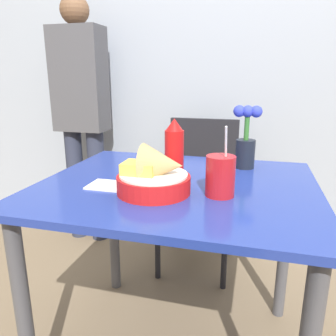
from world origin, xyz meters
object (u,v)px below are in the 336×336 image
Objects in this scene: chair_far_window at (200,180)px; ketchup_bottle at (174,149)px; flower_vase at (246,141)px; person_standing at (82,109)px; food_basket at (156,176)px; drink_cup at (220,177)px.

ketchup_bottle reaches higher than chair_far_window.
ketchup_bottle is 0.31m from flower_vase.
person_standing reaches higher than ketchup_bottle.
chair_far_window is at bearing -5.74° from person_standing.
person_standing reaches higher than food_basket.
food_basket is 0.20m from ketchup_bottle.
chair_far_window is 0.55× the size of person_standing.
flower_vase reaches higher than drink_cup.
flower_vase is at bearing -28.52° from person_standing.
flower_vase is at bearing 80.28° from drink_cup.
chair_far_window is at bearing 117.75° from flower_vase.
flower_vase is (0.25, 0.19, 0.01)m from ketchup_bottle.
ketchup_bottle is (0.01, -0.67, 0.33)m from chair_far_window.
person_standing reaches higher than chair_far_window.
flower_vase reaches higher than food_basket.
chair_far_window is 3.97× the size of ketchup_bottle.
ketchup_bottle is at bearing -143.09° from flower_vase.
ketchup_bottle is at bearing 86.78° from food_basket.
ketchup_bottle is (0.01, 0.19, 0.05)m from food_basket.
drink_cup is at bearing -76.86° from chair_far_window.
drink_cup is 0.14× the size of person_standing.
food_basket is (-0.00, -0.87, 0.28)m from chair_far_window.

